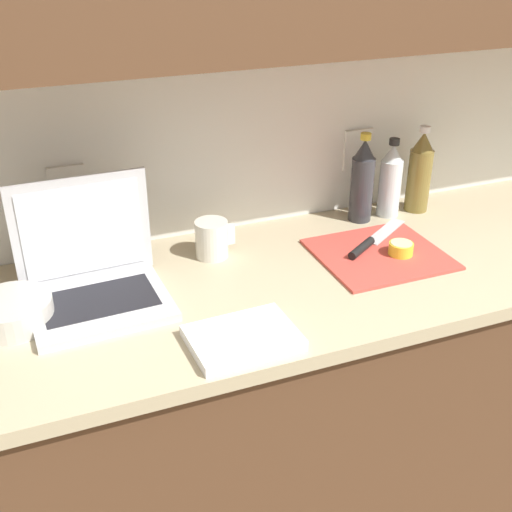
# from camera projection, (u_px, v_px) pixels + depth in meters

# --- Properties ---
(ground_plane) EXTENTS (12.00, 12.00, 0.00)m
(ground_plane) POSITION_uv_depth(u_px,v_px,m) (341.00, 511.00, 2.07)
(ground_plane) COLOR #847056
(ground_plane) RESTS_ON ground
(counter_unit) EXTENTS (2.04, 0.63, 0.92)m
(counter_unit) POSITION_uv_depth(u_px,v_px,m) (356.00, 395.00, 1.85)
(counter_unit) COLOR brown
(counter_unit) RESTS_ON ground_plane
(laptop) EXTENTS (0.32, 0.27, 0.27)m
(laptop) POSITION_uv_depth(u_px,v_px,m) (93.00, 273.00, 1.45)
(laptop) COLOR silver
(laptop) RESTS_ON counter_unit
(cutting_board) EXTENTS (0.32, 0.29, 0.01)m
(cutting_board) POSITION_uv_depth(u_px,v_px,m) (379.00, 254.00, 1.66)
(cutting_board) COLOR #D1473D
(cutting_board) RESTS_ON counter_unit
(knife) EXTENTS (0.26, 0.18, 0.02)m
(knife) POSITION_uv_depth(u_px,v_px,m) (368.00, 243.00, 1.69)
(knife) COLOR silver
(knife) RESTS_ON cutting_board
(lemon_half_cut) EXTENTS (0.06, 0.06, 0.03)m
(lemon_half_cut) POSITION_uv_depth(u_px,v_px,m) (401.00, 248.00, 1.64)
(lemon_half_cut) COLOR yellow
(lemon_half_cut) RESTS_ON cutting_board
(bottle_green_soda) EXTENTS (0.07, 0.07, 0.26)m
(bottle_green_soda) POSITION_uv_depth(u_px,v_px,m) (420.00, 173.00, 1.87)
(bottle_green_soda) COLOR olive
(bottle_green_soda) RESTS_ON counter_unit
(bottle_oil_tall) EXTENTS (0.06, 0.06, 0.23)m
(bottle_oil_tall) POSITION_uv_depth(u_px,v_px,m) (390.00, 181.00, 1.84)
(bottle_oil_tall) COLOR silver
(bottle_oil_tall) RESTS_ON counter_unit
(bottle_water_clear) EXTENTS (0.07, 0.07, 0.26)m
(bottle_water_clear) POSITION_uv_depth(u_px,v_px,m) (362.00, 181.00, 1.80)
(bottle_water_clear) COLOR #333338
(bottle_water_clear) RESTS_ON counter_unit
(measuring_cup) EXTENTS (0.10, 0.08, 0.10)m
(measuring_cup) POSITION_uv_depth(u_px,v_px,m) (212.00, 239.00, 1.64)
(measuring_cup) COLOR silver
(measuring_cup) RESTS_ON counter_unit
(bowl_white) EXTENTS (0.17, 0.17, 0.06)m
(bowl_white) POSITION_uv_depth(u_px,v_px,m) (12.00, 312.00, 1.37)
(bowl_white) COLOR beige
(bowl_white) RESTS_ON counter_unit
(dish_towel) EXTENTS (0.23, 0.17, 0.02)m
(dish_towel) POSITION_uv_depth(u_px,v_px,m) (243.00, 338.00, 1.32)
(dish_towel) COLOR white
(dish_towel) RESTS_ON counter_unit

